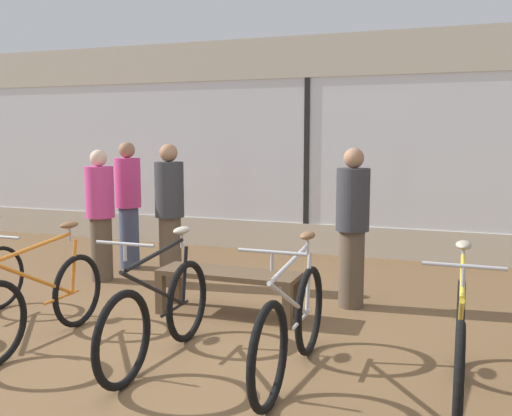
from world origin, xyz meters
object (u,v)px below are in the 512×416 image
bicycle_far_right (459,345)px  customer_near_rack (100,213)px  bicycle_center (158,314)px  bicycle_right (292,326)px  bicycle_left (41,301)px  display_bench (229,279)px  customer_by_window (352,225)px  customer_near_bench (128,202)px  customer_mid_floor (170,212)px

bicycle_far_right → customer_near_rack: 4.57m
bicycle_center → bicycle_right: bearing=3.0°
bicycle_left → display_bench: (1.19, 1.26, -0.01)m
bicycle_center → bicycle_right: size_ratio=0.97×
customer_by_window → customer_near_bench: 3.20m
customer_near_rack → customer_mid_floor: 0.89m
bicycle_right → bicycle_left: bearing=-178.2°
customer_near_rack → customer_near_bench: (-0.05, 0.69, 0.05)m
bicycle_left → customer_near_rack: 2.20m
bicycle_far_right → customer_by_window: bearing=119.8°
bicycle_right → display_bench: bicycle_right is taller
bicycle_left → customer_by_window: 3.04m
customer_near_rack → bicycle_center: bearing=-46.0°
customer_by_window → bicycle_center: bearing=-120.6°
bicycle_right → customer_near_bench: 4.04m
customer_near_rack → customer_by_window: size_ratio=0.97×
bicycle_center → bicycle_left: bearing=-179.2°
customer_mid_floor → customer_near_bench: customer_near_bench is taller
bicycle_center → customer_by_window: customer_by_window is taller
customer_by_window → customer_near_bench: (-3.12, 0.73, 0.02)m
bicycle_far_right → customer_by_window: 2.20m
customer_by_window → customer_mid_floor: size_ratio=0.98×
bicycle_right → display_bench: size_ratio=1.25×
bicycle_left → customer_mid_floor: customer_mid_floor is taller
customer_near_rack → bicycle_right: bearing=-32.8°
bicycle_right → bicycle_far_right: 1.15m
display_bench → bicycle_center: bearing=-93.2°
bicycle_left → customer_near_rack: customer_near_rack is taller
customer_by_window → bicycle_right: bearing=-92.5°
bicycle_right → customer_near_rack: (-2.99, 1.93, 0.44)m
bicycle_left → bicycle_right: bearing=1.8°
bicycle_left → bicycle_far_right: (3.34, 0.10, 0.01)m
bicycle_center → bicycle_far_right: bicycle_far_right is taller
bicycle_center → customer_near_rack: customer_near_rack is taller
customer_near_rack → customer_by_window: 3.07m
bicycle_far_right → display_bench: bicycle_far_right is taller
bicycle_left → customer_mid_floor: (0.09, 2.11, 0.50)m
bicycle_far_right → customer_near_bench: 4.94m
bicycle_right → display_bench: 1.56m
customer_mid_floor → customer_near_bench: 1.10m
bicycle_left → customer_near_bench: 2.86m
bicycle_far_right → customer_by_window: customer_by_window is taller
bicycle_left → bicycle_far_right: size_ratio=0.97×
bicycle_center → display_bench: bearing=86.8°
bicycle_right → customer_by_window: customer_by_window is taller
customer_near_bench → customer_near_rack: bearing=-86.0°
customer_near_rack → customer_mid_floor: bearing=7.1°
bicycle_center → bicycle_far_right: size_ratio=0.97×
bicycle_center → customer_near_bench: 3.36m
customer_near_rack → customer_near_bench: size_ratio=0.95×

